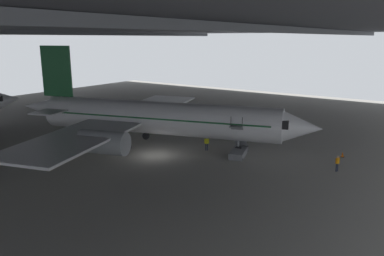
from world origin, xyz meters
name	(u,v)px	position (x,y,z in m)	size (l,w,h in m)	color
ground_plane	(155,156)	(0.00, 0.00, 0.00)	(110.00, 110.00, 0.00)	gray
hangar_structure	(66,23)	(-0.05, 13.76, 14.53)	(121.00, 99.00, 15.15)	#4C4F54
airplane_main	(153,118)	(2.80, 2.62, 3.51)	(36.72, 37.15, 11.80)	white
boarding_stairs	(239,149)	(5.24, -7.60, 0.74)	(4.49, 2.58, 4.73)	slate
crew_worker_near_nose	(337,162)	(6.27, -17.85, 0.91)	(0.52, 0.34, 1.61)	#232838
crew_worker_by_stairs	(207,143)	(4.94, -3.58, 0.93)	(0.39, 0.46, 1.63)	#232838
traffic_cone_orange	(343,154)	(11.32, -17.18, 0.29)	(0.36, 0.36, 0.60)	black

